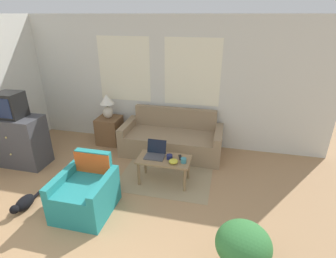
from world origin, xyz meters
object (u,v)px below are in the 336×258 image
object	(u,v)px
coffee_table	(164,162)
tv_remote	(180,157)
snack_bowl	(173,161)
potted_plant	(243,247)
cup_navy	(169,157)
television	(10,105)
table_lamp	(107,104)
cat_black	(24,203)
cup_yellow	(184,160)
couch	(172,140)
laptop	(155,153)
armchair	(86,193)

from	to	relation	value
coffee_table	tv_remote	world-z (taller)	tv_remote
snack_bowl	potted_plant	bearing A→B (deg)	-52.83
cup_navy	tv_remote	xyz separation A→B (m)	(0.16, 0.07, -0.03)
television	table_lamp	size ratio (longest dim) A/B	0.86
tv_remote	cup_navy	bearing A→B (deg)	-157.33
potted_plant	cat_black	distance (m)	3.05
cup_navy	cup_yellow	world-z (taller)	cup_yellow
snack_bowl	potted_plant	size ratio (longest dim) A/B	0.23
coffee_table	snack_bowl	distance (m)	0.23
couch	cup_navy	distance (m)	1.08
couch	tv_remote	xyz separation A→B (m)	(0.35, -0.97, 0.19)
coffee_table	potted_plant	distance (m)	1.90
cup_navy	cat_black	xyz separation A→B (m)	(-1.89, -1.14, -0.38)
cup_yellow	television	bearing A→B (deg)	179.84
cup_navy	cat_black	bearing A→B (deg)	-149.01
snack_bowl	tv_remote	xyz separation A→B (m)	(0.07, 0.19, -0.02)
cup_yellow	coffee_table	bearing A→B (deg)	172.01
coffee_table	laptop	size ratio (longest dim) A/B	2.70
coffee_table	cup_yellow	xyz separation A→B (m)	(0.33, -0.05, 0.10)
coffee_table	potted_plant	xyz separation A→B (m)	(1.21, -1.47, 0.01)
armchair	cup_navy	size ratio (longest dim) A/B	8.14
coffee_table	cat_black	world-z (taller)	coffee_table
couch	cup_yellow	bearing A→B (deg)	-68.84
couch	armchair	distance (m)	2.12
armchair	cup_navy	xyz separation A→B (m)	(0.99, 0.92, 0.21)
tv_remote	coffee_table	bearing A→B (deg)	-161.90
couch	table_lamp	bearing A→B (deg)	175.93
snack_bowl	coffee_table	bearing A→B (deg)	150.07
laptop	snack_bowl	world-z (taller)	laptop
armchair	television	size ratio (longest dim) A/B	1.79
cup_navy	tv_remote	distance (m)	0.18
cup_navy	potted_plant	size ratio (longest dim) A/B	0.15
couch	laptop	size ratio (longest dim) A/B	6.17
armchair	snack_bowl	world-z (taller)	armchair
laptop	table_lamp	bearing A→B (deg)	140.73
couch	cup_navy	xyz separation A→B (m)	(0.19, -1.04, 0.21)
cup_navy	cup_yellow	bearing A→B (deg)	-14.22
table_lamp	laptop	bearing A→B (deg)	-39.27
television	snack_bowl	xyz separation A→B (m)	(2.89, -0.07, -0.68)
couch	laptop	distance (m)	1.03
table_lamp	cup_yellow	xyz separation A→B (m)	(1.83, -1.20, -0.40)
potted_plant	tv_remote	bearing A→B (deg)	121.74
snack_bowl	cup_yellow	bearing A→B (deg)	20.60
armchair	laptop	world-z (taller)	armchair
coffee_table	cat_black	size ratio (longest dim) A/B	1.42
armchair	cup_yellow	size ratio (longest dim) A/B	8.67
television	table_lamp	world-z (taller)	television
couch	coffee_table	distance (m)	1.07
laptop	cup_navy	distance (m)	0.25
cup_navy	tv_remote	world-z (taller)	cup_navy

